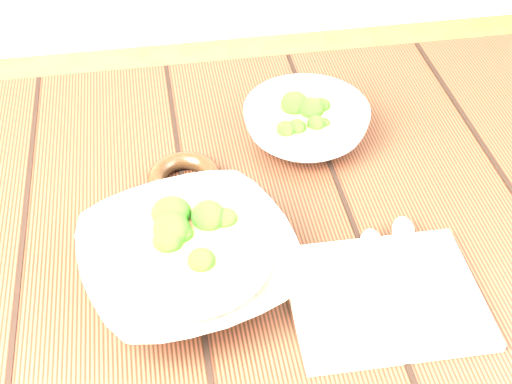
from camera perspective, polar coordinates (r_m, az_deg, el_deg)
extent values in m
cube|color=#381910|center=(0.87, -3.81, -4.79)|extent=(1.20, 0.80, 0.04)
cube|color=#381910|center=(1.50, 16.19, -2.47)|extent=(0.07, 0.07, 0.71)
imported|color=white|center=(0.80, -5.34, -5.65)|extent=(0.28, 0.28, 0.06)
cylinder|color=olive|center=(0.78, -5.42, -4.73)|extent=(0.19, 0.19, 0.00)
ellipsoid|color=#246917|center=(0.79, -3.88, -3.86)|extent=(0.04, 0.03, 0.03)
ellipsoid|color=#246917|center=(0.81, -5.69, -2.42)|extent=(0.04, 0.03, 0.03)
ellipsoid|color=#246917|center=(0.79, -9.30, -3.92)|extent=(0.04, 0.03, 0.03)
ellipsoid|color=#246917|center=(0.76, -6.55, -5.76)|extent=(0.04, 0.03, 0.03)
ellipsoid|color=#246917|center=(0.76, -3.29, -6.13)|extent=(0.04, 0.03, 0.03)
imported|color=white|center=(0.99, 4.02, 5.42)|extent=(0.21, 0.21, 0.05)
cylinder|color=olive|center=(0.98, 4.07, 6.22)|extent=(0.14, 0.14, 0.00)
ellipsoid|color=#246917|center=(0.98, 4.96, 6.72)|extent=(0.03, 0.03, 0.02)
ellipsoid|color=#246917|center=(1.00, 4.09, 7.43)|extent=(0.03, 0.03, 0.02)
ellipsoid|color=#246917|center=(0.99, 2.06, 7.22)|extent=(0.03, 0.03, 0.02)
ellipsoid|color=#246917|center=(0.97, 3.02, 6.15)|extent=(0.03, 0.03, 0.02)
ellipsoid|color=#246917|center=(0.95, 4.08, 5.34)|extent=(0.03, 0.03, 0.02)
ellipsoid|color=#246917|center=(0.96, 6.34, 5.61)|extent=(0.03, 0.03, 0.02)
torus|color=black|center=(0.93, -5.74, 1.10)|extent=(0.11, 0.11, 0.02)
cube|color=beige|center=(0.81, 10.25, -8.23)|extent=(0.21, 0.17, 0.01)
cylinder|color=#A19E8E|center=(0.79, 9.39, -8.26)|extent=(0.04, 0.13, 0.01)
ellipsoid|color=#A19E8E|center=(0.85, 9.21, -4.09)|extent=(0.04, 0.06, 0.01)
cylinder|color=#A19E8E|center=(0.81, 11.80, -7.02)|extent=(0.05, 0.13, 0.01)
ellipsoid|color=#A19E8E|center=(0.87, 11.70, -3.05)|extent=(0.04, 0.06, 0.01)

